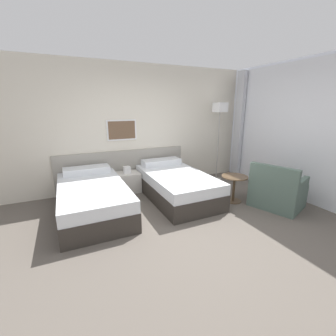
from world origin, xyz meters
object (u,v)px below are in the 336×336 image
at_px(nightstand, 128,182).
at_px(side_table, 234,183).
at_px(floor_lamp, 220,114).
at_px(bed_near_door, 93,198).
at_px(armchair, 277,193).
at_px(bed_near_window, 176,185).

distance_m(nightstand, side_table, 2.23).
distance_m(nightstand, floor_lamp, 2.68).
height_order(bed_near_door, armchair, armchair).
relative_size(bed_near_window, floor_lamp, 1.05).
distance_m(nightstand, armchair, 2.99).
bearing_deg(nightstand, floor_lamp, -2.92).
distance_m(bed_near_door, nightstand, 1.09).
xyz_separation_m(bed_near_door, nightstand, (0.81, 0.73, -0.05)).
xyz_separation_m(floor_lamp, side_table, (-0.53, -1.27, -1.26)).
distance_m(bed_near_door, floor_lamp, 3.43).
distance_m(floor_lamp, side_table, 1.87).
height_order(bed_near_window, nightstand, bed_near_window).
bearing_deg(bed_near_door, floor_lamp, 11.20).
height_order(bed_near_door, bed_near_window, same).
relative_size(bed_near_window, nightstand, 3.55).
bearing_deg(nightstand, armchair, -39.92).
xyz_separation_m(nightstand, side_table, (1.75, -1.38, 0.15)).
distance_m(side_table, armchair, 0.77).
xyz_separation_m(bed_near_door, bed_near_window, (1.62, 0.00, 0.00)).
relative_size(nightstand, armchair, 0.56).
bearing_deg(nightstand, bed_near_door, -138.06).
bearing_deg(floor_lamp, bed_near_window, -157.40).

